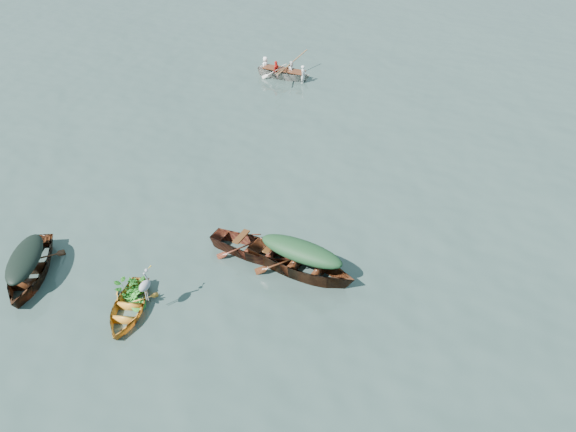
% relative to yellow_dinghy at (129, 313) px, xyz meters
% --- Properties ---
extents(ground, '(140.00, 140.00, 0.00)m').
position_rel_yellow_dinghy_xyz_m(ground, '(1.74, 3.34, 0.00)').
color(ground, '#334742').
rests_on(ground, ground).
extents(yellow_dinghy, '(2.03, 2.99, 0.72)m').
position_rel_yellow_dinghy_xyz_m(yellow_dinghy, '(0.00, 0.00, 0.00)').
color(yellow_dinghy, orange).
rests_on(yellow_dinghy, ground).
extents(dark_covered_boat, '(3.19, 4.14, 1.00)m').
position_rel_yellow_dinghy_xyz_m(dark_covered_boat, '(-3.35, 0.00, 0.00)').
color(dark_covered_boat, '#411C0F').
rests_on(dark_covered_boat, ground).
extents(green_tarp_boat, '(4.63, 1.82, 1.06)m').
position_rel_yellow_dinghy_xyz_m(green_tarp_boat, '(3.42, 3.30, 0.00)').
color(green_tarp_boat, '#4F2B12').
rests_on(green_tarp_boat, ground).
extents(open_wooden_boat, '(4.07, 1.40, 0.92)m').
position_rel_yellow_dinghy_xyz_m(open_wooden_boat, '(1.95, 3.44, 0.00)').
color(open_wooden_boat, '#5D2D17').
rests_on(open_wooden_boat, ground).
extents(rowed_boat, '(3.89, 1.23, 0.90)m').
position_rel_yellow_dinghy_xyz_m(rowed_boat, '(-3.12, 16.33, 0.00)').
color(rowed_boat, beige).
rests_on(rowed_boat, ground).
extents(dark_tarp_cover, '(1.76, 2.28, 0.40)m').
position_rel_yellow_dinghy_xyz_m(dark_tarp_cover, '(-3.35, 0.00, 0.70)').
color(dark_tarp_cover, black).
rests_on(dark_tarp_cover, dark_covered_boat).
extents(green_tarp_cover, '(2.55, 1.00, 0.52)m').
position_rel_yellow_dinghy_xyz_m(green_tarp_cover, '(3.42, 3.30, 0.79)').
color(green_tarp_cover, '#193F1C').
rests_on(green_tarp_cover, green_tarp_boat).
extents(thwart_benches, '(2.04, 0.83, 0.04)m').
position_rel_yellow_dinghy_xyz_m(thwart_benches, '(1.95, 3.44, 0.48)').
color(thwart_benches, '#44250F').
rests_on(thwart_benches, open_wooden_boat).
extents(heron, '(0.40, 0.47, 0.92)m').
position_rel_yellow_dinghy_xyz_m(heron, '(0.50, 0.23, 0.82)').
color(heron, '#9B9EA4').
rests_on(heron, yellow_dinghy).
extents(dinghy_weeds, '(0.96, 1.08, 0.60)m').
position_rel_yellow_dinghy_xyz_m(dinghy_weeds, '(-0.16, 0.53, 0.66)').
color(dinghy_weeds, '#1B661A').
rests_on(dinghy_weeds, yellow_dinghy).
extents(rowers, '(2.73, 1.10, 0.76)m').
position_rel_yellow_dinghy_xyz_m(rowers, '(-3.12, 16.33, 0.83)').
color(rowers, silver).
rests_on(rowers, rowed_boat).
extents(oars, '(0.65, 2.61, 0.06)m').
position_rel_yellow_dinghy_xyz_m(oars, '(-3.12, 16.33, 0.48)').
color(oars, '#915F37').
rests_on(oars, rowed_boat).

